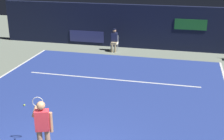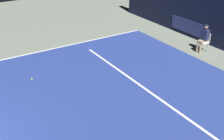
{
  "view_description": "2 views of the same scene",
  "coord_description": "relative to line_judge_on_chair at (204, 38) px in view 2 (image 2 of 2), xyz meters",
  "views": [
    {
      "loc": [
        3.1,
        -5.89,
        5.09
      ],
      "look_at": [
        0.29,
        5.64,
        0.83
      ],
      "focal_mm": 49.54,
      "sensor_mm": 36.0,
      "label": 1
    },
    {
      "loc": [
        7.42,
        0.81,
        5.43
      ],
      "look_at": [
        -0.16,
        5.56,
        0.83
      ],
      "focal_mm": 45.47,
      "sensor_mm": 36.0,
      "label": 2
    }
  ],
  "objects": [
    {
      "name": "line_service",
      "position": [
        0.91,
        -4.49,
        -0.67
      ],
      "size": [
        7.84,
        0.1,
        0.01
      ],
      "primitive_type": "cube",
      "color": "white",
      "rests_on": "court_surface"
    },
    {
      "name": "court_surface",
      "position": [
        0.91,
        -6.47,
        -0.68
      ],
      "size": [
        10.05,
        11.31,
        0.01
      ],
      "primitive_type": "cube",
      "color": "navy",
      "rests_on": "ground"
    },
    {
      "name": "line_sideline_right",
      "position": [
        -4.06,
        -6.47,
        -0.67
      ],
      "size": [
        0.1,
        11.31,
        0.01
      ],
      "primitive_type": "cube",
      "color": "white",
      "rests_on": "court_surface"
    },
    {
      "name": "ground_plane",
      "position": [
        0.91,
        -6.47,
        -0.69
      ],
      "size": [
        32.03,
        32.03,
        0.0
      ],
      "primitive_type": "plane",
      "color": "gray"
    },
    {
      "name": "tennis_ball",
      "position": [
        -1.55,
        -7.83,
        -0.64
      ],
      "size": [
        0.07,
        0.07,
        0.07
      ],
      "primitive_type": "sphere",
      "color": "#CCE033",
      "rests_on": "court_surface"
    },
    {
      "name": "line_judge_on_chair",
      "position": [
        0.0,
        0.0,
        0.0
      ],
      "size": [
        0.46,
        0.55,
        1.32
      ],
      "color": "white",
      "rests_on": "ground"
    }
  ]
}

